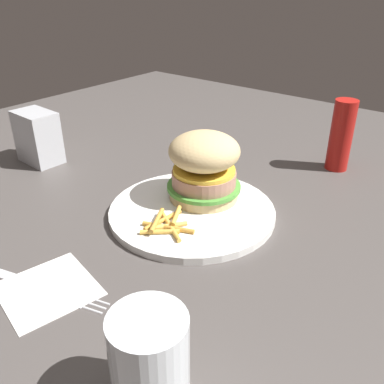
{
  "coord_description": "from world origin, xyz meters",
  "views": [
    {
      "loc": [
        -0.44,
        -0.38,
        0.36
      ],
      "look_at": [
        0.02,
        -0.01,
        0.04
      ],
      "focal_mm": 38.88,
      "sensor_mm": 36.0,
      "label": 1
    }
  ],
  "objects_px": {
    "fork": "(49,288)",
    "drink_glass": "(150,367)",
    "napkin": "(48,289)",
    "napkin_dispenser": "(38,137)",
    "sandwich": "(205,166)",
    "ketchup_bottle": "(341,135)",
    "plate": "(192,211)",
    "fries_pile": "(166,224)"
  },
  "relations": [
    {
      "from": "fork",
      "to": "drink_glass",
      "type": "xyz_separation_m",
      "value": [
        -0.03,
        -0.21,
        0.04
      ]
    },
    {
      "from": "sandwich",
      "to": "drink_glass",
      "type": "distance_m",
      "value": 0.38
    },
    {
      "from": "napkin",
      "to": "napkin_dispenser",
      "type": "height_order",
      "value": "napkin_dispenser"
    },
    {
      "from": "napkin",
      "to": "fork",
      "type": "height_order",
      "value": "fork"
    },
    {
      "from": "ketchup_bottle",
      "to": "plate",
      "type": "bearing_deg",
      "value": 160.56
    },
    {
      "from": "sandwich",
      "to": "drink_glass",
      "type": "relative_size",
      "value": 1.23
    },
    {
      "from": "napkin_dispenser",
      "to": "napkin",
      "type": "bearing_deg",
      "value": 149.53
    },
    {
      "from": "fries_pile",
      "to": "ketchup_bottle",
      "type": "distance_m",
      "value": 0.41
    },
    {
      "from": "napkin",
      "to": "ketchup_bottle",
      "type": "height_order",
      "value": "ketchup_bottle"
    },
    {
      "from": "fork",
      "to": "napkin_dispenser",
      "type": "height_order",
      "value": "napkin_dispenser"
    },
    {
      "from": "plate",
      "to": "napkin_dispenser",
      "type": "height_order",
      "value": "napkin_dispenser"
    },
    {
      "from": "plate",
      "to": "fork",
      "type": "distance_m",
      "value": 0.26
    },
    {
      "from": "sandwich",
      "to": "drink_glass",
      "type": "bearing_deg",
      "value": -150.27
    },
    {
      "from": "fries_pile",
      "to": "napkin",
      "type": "relative_size",
      "value": 0.81
    },
    {
      "from": "fork",
      "to": "napkin_dispenser",
      "type": "relative_size",
      "value": 1.6
    },
    {
      "from": "plate",
      "to": "ketchup_bottle",
      "type": "xyz_separation_m",
      "value": [
        0.33,
        -0.12,
        0.06
      ]
    },
    {
      "from": "napkin",
      "to": "napkin_dispenser",
      "type": "relative_size",
      "value": 1.03
    },
    {
      "from": "sandwich",
      "to": "napkin",
      "type": "height_order",
      "value": "sandwich"
    },
    {
      "from": "napkin",
      "to": "ketchup_bottle",
      "type": "bearing_deg",
      "value": -13.69
    },
    {
      "from": "napkin",
      "to": "napkin_dispenser",
      "type": "xyz_separation_m",
      "value": [
        0.23,
        0.36,
        0.05
      ]
    },
    {
      "from": "sandwich",
      "to": "napkin_dispenser",
      "type": "bearing_deg",
      "value": 100.69
    },
    {
      "from": "ketchup_bottle",
      "to": "fork",
      "type": "bearing_deg",
      "value": 166.44
    },
    {
      "from": "sandwich",
      "to": "ketchup_bottle",
      "type": "height_order",
      "value": "ketchup_bottle"
    },
    {
      "from": "fries_pile",
      "to": "drink_glass",
      "type": "distance_m",
      "value": 0.28
    },
    {
      "from": "plate",
      "to": "napkin_dispenser",
      "type": "relative_size",
      "value": 2.54
    },
    {
      "from": "fork",
      "to": "napkin_dispenser",
      "type": "bearing_deg",
      "value": 57.43
    },
    {
      "from": "sandwich",
      "to": "fries_pile",
      "type": "xyz_separation_m",
      "value": [
        -0.11,
        -0.01,
        -0.05
      ]
    },
    {
      "from": "napkin_dispenser",
      "to": "ketchup_bottle",
      "type": "xyz_separation_m",
      "value": [
        0.35,
        -0.5,
        0.02
      ]
    },
    {
      "from": "sandwich",
      "to": "fork",
      "type": "height_order",
      "value": "sandwich"
    },
    {
      "from": "fries_pile",
      "to": "fork",
      "type": "bearing_deg",
      "value": 171.19
    },
    {
      "from": "sandwich",
      "to": "drink_glass",
      "type": "xyz_separation_m",
      "value": [
        -0.33,
        -0.19,
        -0.03
      ]
    },
    {
      "from": "fork",
      "to": "drink_glass",
      "type": "height_order",
      "value": "drink_glass"
    },
    {
      "from": "sandwich",
      "to": "fries_pile",
      "type": "bearing_deg",
      "value": -174.67
    },
    {
      "from": "fries_pile",
      "to": "drink_glass",
      "type": "height_order",
      "value": "drink_glass"
    },
    {
      "from": "fries_pile",
      "to": "ketchup_bottle",
      "type": "relative_size",
      "value": 0.63
    },
    {
      "from": "fries_pile",
      "to": "plate",
      "type": "bearing_deg",
      "value": 2.99
    },
    {
      "from": "fries_pile",
      "to": "sandwich",
      "type": "bearing_deg",
      "value": 5.33
    },
    {
      "from": "napkin_dispenser",
      "to": "fries_pile",
      "type": "bearing_deg",
      "value": 176.29
    },
    {
      "from": "fork",
      "to": "ketchup_bottle",
      "type": "height_order",
      "value": "ketchup_bottle"
    },
    {
      "from": "napkin_dispenser",
      "to": "ketchup_bottle",
      "type": "distance_m",
      "value": 0.61
    },
    {
      "from": "ketchup_bottle",
      "to": "sandwich",
      "type": "bearing_deg",
      "value": 156.69
    },
    {
      "from": "plate",
      "to": "fork",
      "type": "bearing_deg",
      "value": 174.32
    }
  ]
}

